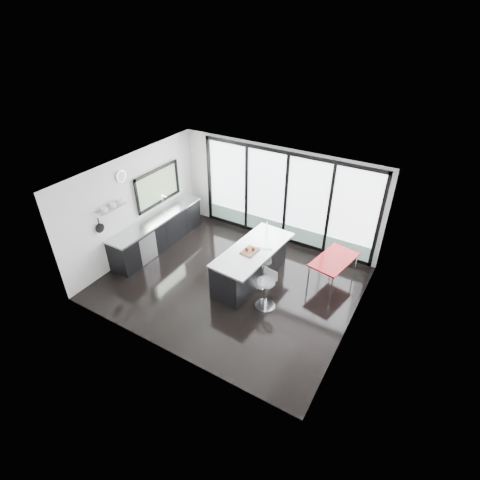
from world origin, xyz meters
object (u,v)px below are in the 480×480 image
Objects in this scene: bar_stool_far at (262,272)px; red_table at (332,270)px; bar_stool_near at (266,294)px; island at (250,263)px.

bar_stool_far is 0.60× the size of red_table.
red_table is at bearing 69.48° from bar_stool_near.
island is 3.22× the size of bar_stool_near.
island is 1.89× the size of red_table.
red_table is (1.44, 1.01, -0.04)m from bar_stool_far.
bar_stool_near is 0.78m from bar_stool_far.
bar_stool_near is at bearing -76.45° from bar_stool_far.
island is 1.07m from bar_stool_near.
bar_stool_far is at bearing -144.81° from red_table.
bar_stool_near is 0.59× the size of red_table.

